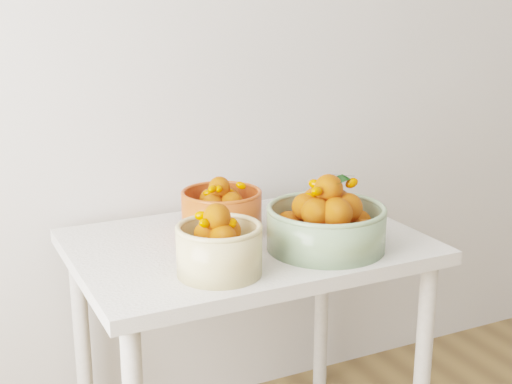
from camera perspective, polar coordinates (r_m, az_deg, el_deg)
table at (r=2.12m, az=-0.71°, el=-6.30°), size 1.00×0.70×0.75m
bowl_cream at (r=1.82m, az=-2.97°, el=-4.43°), size 0.29×0.29×0.19m
bowl_green at (r=2.01m, az=5.62°, el=-2.49°), size 0.44×0.44×0.22m
bowl_orange at (r=2.13m, az=-2.77°, el=-1.47°), size 0.28×0.28×0.17m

